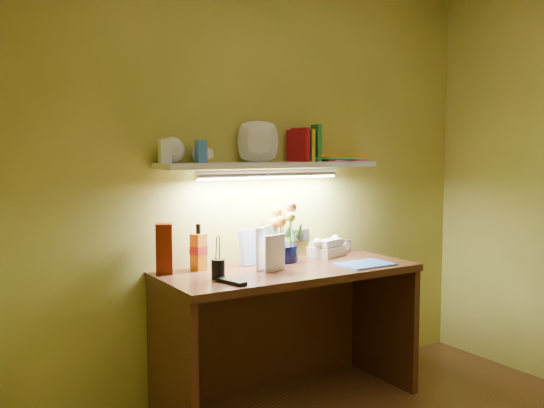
% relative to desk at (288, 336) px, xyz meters
% --- Properties ---
extents(desk, '(1.40, 0.60, 0.75)m').
position_rel_desk_xyz_m(desk, '(0.00, 0.00, 0.00)').
color(desk, '#3B2010').
rests_on(desk, ground).
extents(flower_bouquet, '(0.24, 0.24, 0.33)m').
position_rel_desk_xyz_m(flower_bouquet, '(0.07, 0.18, 0.54)').
color(flower_bouquet, '#070B39').
rests_on(flower_bouquet, desk).
extents(telephone, '(0.23, 0.20, 0.12)m').
position_rel_desk_xyz_m(telephone, '(0.39, 0.18, 0.43)').
color(telephone, beige).
rests_on(telephone, desk).
extents(desk_clock, '(0.08, 0.04, 0.08)m').
position_rel_desk_xyz_m(desk_clock, '(0.58, 0.25, 0.41)').
color(desk_clock, '#B2B2B6').
rests_on(desk_clock, desk).
extents(whisky_bottle, '(0.08, 0.08, 0.25)m').
position_rel_desk_xyz_m(whisky_bottle, '(-0.44, 0.20, 0.50)').
color(whisky_bottle, '#BC6205').
rests_on(whisky_bottle, desk).
extents(whisky_box, '(0.11, 0.11, 0.26)m').
position_rel_desk_xyz_m(whisky_box, '(-0.62, 0.21, 0.50)').
color(whisky_box, '#631906').
rests_on(whisky_box, desk).
extents(pen_cup, '(0.08, 0.08, 0.16)m').
position_rel_desk_xyz_m(pen_cup, '(-0.44, -0.05, 0.46)').
color(pen_cup, black).
rests_on(pen_cup, desk).
extents(art_card, '(0.20, 0.08, 0.20)m').
position_rel_desk_xyz_m(art_card, '(-0.10, 0.19, 0.47)').
color(art_card, white).
rests_on(art_card, desk).
extents(tv_remote, '(0.09, 0.17, 0.02)m').
position_rel_desk_xyz_m(tv_remote, '(-0.44, -0.18, 0.38)').
color(tv_remote, black).
rests_on(tv_remote, desk).
extents(blue_folder, '(0.29, 0.22, 0.01)m').
position_rel_desk_xyz_m(blue_folder, '(0.41, -0.14, 0.38)').
color(blue_folder, '#3A74D4').
rests_on(blue_folder, desk).
extents(desk_book_a, '(0.16, 0.11, 0.23)m').
position_rel_desk_xyz_m(desk_book_a, '(-0.20, -0.01, 0.49)').
color(desk_book_a, white).
rests_on(desk_book_a, desk).
extents(desk_book_b, '(0.14, 0.04, 0.19)m').
position_rel_desk_xyz_m(desk_book_b, '(-0.18, -0.05, 0.47)').
color(desk_book_b, white).
rests_on(desk_book_b, desk).
extents(wall_shelf, '(1.31, 0.34, 0.24)m').
position_rel_desk_xyz_m(wall_shelf, '(0.00, 0.19, 0.96)').
color(wall_shelf, white).
rests_on(wall_shelf, ground).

